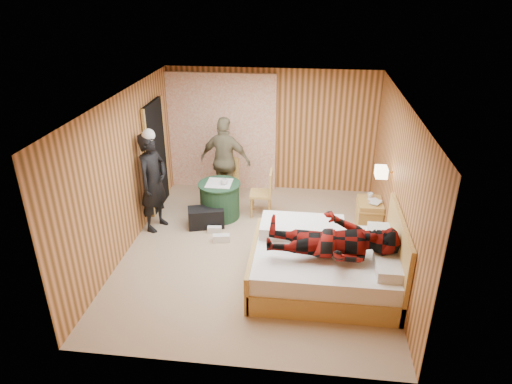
# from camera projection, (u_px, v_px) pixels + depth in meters

# --- Properties ---
(floor) EXTENTS (4.20, 5.00, 0.01)m
(floor) POSITION_uv_depth(u_px,v_px,m) (256.00, 250.00, 7.51)
(floor) COLOR tan
(floor) RESTS_ON ground
(ceiling) EXTENTS (4.20, 5.00, 0.01)m
(ceiling) POSITION_uv_depth(u_px,v_px,m) (257.00, 100.00, 6.44)
(ceiling) COLOR silver
(ceiling) RESTS_ON wall_back
(wall_back) EXTENTS (4.20, 0.02, 2.50)m
(wall_back) POSITION_uv_depth(u_px,v_px,m) (271.00, 131.00, 9.22)
(wall_back) COLOR #CF834F
(wall_back) RESTS_ON floor
(wall_left) EXTENTS (0.02, 5.00, 2.50)m
(wall_left) POSITION_uv_depth(u_px,v_px,m) (125.00, 174.00, 7.20)
(wall_left) COLOR #CF834F
(wall_left) RESTS_ON floor
(wall_right) EXTENTS (0.02, 5.00, 2.50)m
(wall_right) POSITION_uv_depth(u_px,v_px,m) (397.00, 187.00, 6.75)
(wall_right) COLOR #CF834F
(wall_right) RESTS_ON floor
(curtain) EXTENTS (2.20, 0.08, 2.40)m
(curtain) POSITION_uv_depth(u_px,v_px,m) (222.00, 132.00, 9.29)
(curtain) COLOR white
(curtain) RESTS_ON floor
(doorway) EXTENTS (0.06, 0.90, 2.05)m
(doorway) POSITION_uv_depth(u_px,v_px,m) (156.00, 156.00, 8.55)
(doorway) COLOR black
(doorway) RESTS_ON floor
(wall_lamp) EXTENTS (0.26, 0.24, 0.16)m
(wall_lamp) POSITION_uv_depth(u_px,v_px,m) (381.00, 172.00, 7.15)
(wall_lamp) COLOR gold
(wall_lamp) RESTS_ON wall_right
(bed) EXTENTS (2.11, 1.66, 1.14)m
(bed) POSITION_uv_depth(u_px,v_px,m) (327.00, 264.00, 6.55)
(bed) COLOR #DDAF5A
(bed) RESTS_ON floor
(nightstand) EXTENTS (0.43, 0.59, 0.57)m
(nightstand) POSITION_uv_depth(u_px,v_px,m) (369.00, 215.00, 7.98)
(nightstand) COLOR #DDAF5A
(nightstand) RESTS_ON floor
(round_table) EXTENTS (0.78, 0.78, 0.69)m
(round_table) POSITION_uv_depth(u_px,v_px,m) (220.00, 200.00, 8.41)
(round_table) COLOR #1E412B
(round_table) RESTS_ON floor
(chair_far) EXTENTS (0.53, 0.53, 0.93)m
(chair_far) POSITION_uv_depth(u_px,v_px,m) (227.00, 177.00, 8.88)
(chair_far) COLOR #DDAF5A
(chair_far) RESTS_ON floor
(chair_near) EXTENTS (0.42, 0.42, 0.89)m
(chair_near) POSITION_uv_depth(u_px,v_px,m) (265.00, 190.00, 8.40)
(chair_near) COLOR #DDAF5A
(chair_near) RESTS_ON floor
(duffel_bag) EXTENTS (0.69, 0.49, 0.35)m
(duffel_bag) POSITION_uv_depth(u_px,v_px,m) (206.00, 217.00, 8.15)
(duffel_bag) COLOR black
(duffel_bag) RESTS_ON floor
(sneaker_left) EXTENTS (0.25, 0.12, 0.11)m
(sneaker_left) POSITION_uv_depth(u_px,v_px,m) (214.00, 230.00, 8.00)
(sneaker_left) COLOR silver
(sneaker_left) RESTS_ON floor
(sneaker_right) EXTENTS (0.30, 0.16, 0.13)m
(sneaker_right) POSITION_uv_depth(u_px,v_px,m) (221.00, 238.00, 7.72)
(sneaker_right) COLOR silver
(sneaker_right) RESTS_ON floor
(woman_standing) EXTENTS (0.60, 0.74, 1.75)m
(woman_standing) POSITION_uv_depth(u_px,v_px,m) (153.00, 182.00, 7.82)
(woman_standing) COLOR black
(woman_standing) RESTS_ON floor
(man_at_table) EXTENTS (1.07, 0.61, 1.72)m
(man_at_table) POSITION_uv_depth(u_px,v_px,m) (225.00, 161.00, 8.77)
(man_at_table) COLOR #71674B
(man_at_table) RESTS_ON floor
(man_on_bed) EXTENTS (0.86, 0.67, 1.77)m
(man_on_bed) POSITION_uv_depth(u_px,v_px,m) (333.00, 232.00, 6.06)
(man_on_bed) COLOR maroon
(man_on_bed) RESTS_ON bed
(book_lower) EXTENTS (0.25, 0.28, 0.02)m
(book_lower) POSITION_uv_depth(u_px,v_px,m) (371.00, 202.00, 7.82)
(book_lower) COLOR silver
(book_lower) RESTS_ON nightstand
(book_upper) EXTENTS (0.25, 0.28, 0.02)m
(book_upper) POSITION_uv_depth(u_px,v_px,m) (371.00, 201.00, 7.81)
(book_upper) COLOR silver
(book_upper) RESTS_ON nightstand
(cup_nightstand) EXTENTS (0.13, 0.13, 0.09)m
(cup_nightstand) POSITION_uv_depth(u_px,v_px,m) (370.00, 195.00, 7.96)
(cup_nightstand) COLOR silver
(cup_nightstand) RESTS_ON nightstand
(cup_table) EXTENTS (0.14, 0.14, 0.10)m
(cup_table) POSITION_uv_depth(u_px,v_px,m) (224.00, 182.00, 8.19)
(cup_table) COLOR silver
(cup_table) RESTS_ON round_table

